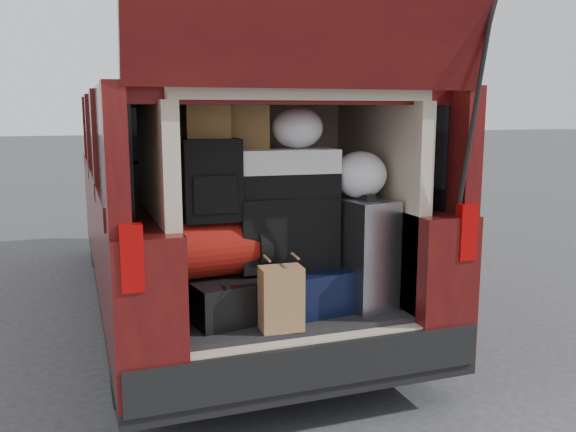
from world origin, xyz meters
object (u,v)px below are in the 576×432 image
silver_roller (360,252)px  kraft_bag (281,299)px  red_duffel (221,247)px  navy_hardshell (296,286)px  black_soft_case (284,230)px  twotone_duffel (283,172)px  backpack (211,180)px  black_hardshell (220,295)px

silver_roller → kraft_bag: bearing=-167.1°
red_duffel → navy_hardshell: bearing=-7.4°
navy_hardshell → black_soft_case: bearing=129.8°
twotone_duffel → silver_roller: bearing=-12.2°
black_soft_case → backpack: 0.53m
kraft_bag → black_hardshell: bearing=128.1°
black_hardshell → silver_roller: 0.82m
silver_roller → red_duffel: silver_roller is taller
silver_roller → red_duffel: (-0.78, 0.10, 0.07)m
black_hardshell → red_duffel: red_duffel is taller
silver_roller → red_duffel: bearing=162.2°
black_soft_case → twotone_duffel: 0.33m
black_hardshell → backpack: 0.64m
black_hardshell → red_duffel: (0.01, 0.00, 0.26)m
black_hardshell → silver_roller: size_ratio=0.89×
black_soft_case → backpack: size_ratio=1.29×
kraft_bag → red_duffel: 0.46m
black_hardshell → twotone_duffel: 0.76m
silver_roller → kraft_bag: (-0.56, -0.24, -0.14)m
navy_hardshell → kraft_bag: kraft_bag is taller
navy_hardshell → black_soft_case: size_ratio=0.97×
navy_hardshell → backpack: bearing=173.4°
silver_roller → twotone_duffel: twotone_duffel is taller
navy_hardshell → kraft_bag: (-0.20, -0.33, 0.05)m
black_hardshell → backpack: bearing=-158.9°
kraft_bag → red_duffel: red_duffel is taller
navy_hardshell → silver_roller: size_ratio=0.88×
twotone_duffel → black_hardshell: bearing=-172.2°
backpack → navy_hardshell: bearing=2.0°
black_soft_case → twotone_duffel: (-0.01, -0.01, 0.33)m
kraft_bag → backpack: backpack is taller
navy_hardshell → silver_roller: (0.36, -0.09, 0.19)m
red_duffel → twotone_duffel: bearing=-2.0°
silver_roller → red_duffel: size_ratio=1.30×
kraft_bag → backpack: size_ratio=0.76×
black_soft_case → red_duffel: bearing=-174.3°
twotone_duffel → backpack: bearing=-169.1°
silver_roller → red_duffel: 0.79m
kraft_bag → backpack: (-0.28, 0.31, 0.58)m
silver_roller → kraft_bag: 0.62m
kraft_bag → navy_hardshell: bearing=61.6°
black_hardshell → navy_hardshell: bearing=-12.0°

